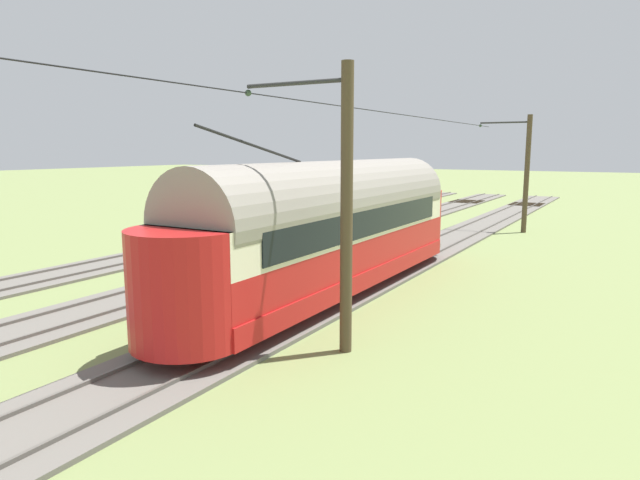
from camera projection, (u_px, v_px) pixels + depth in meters
name	position (u px, v px, depth m)	size (l,w,h in m)	color
ground_plane	(259.00, 264.00, 22.86)	(220.00, 220.00, 0.00)	olive
track_streetcar_siding	(374.00, 275.00, 20.62)	(2.80, 80.00, 0.18)	#666059
track_adjacent_siding	(263.00, 261.00, 23.12)	(2.80, 80.00, 0.18)	#666059
track_third_siding	(175.00, 250.00, 25.62)	(2.80, 80.00, 0.18)	#666059
vintage_streetcar	(334.00, 226.00, 17.64)	(2.65, 15.82, 5.02)	red
catenary_pole_foreground	(525.00, 171.00, 30.97)	(2.91, 0.28, 6.54)	#4C3D28
catenary_pole_mid_near	(343.00, 204.00, 12.48)	(2.91, 0.28, 6.54)	#4C3D28
overhead_wire_run	(268.00, 95.00, 13.98)	(2.71, 47.38, 0.18)	black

